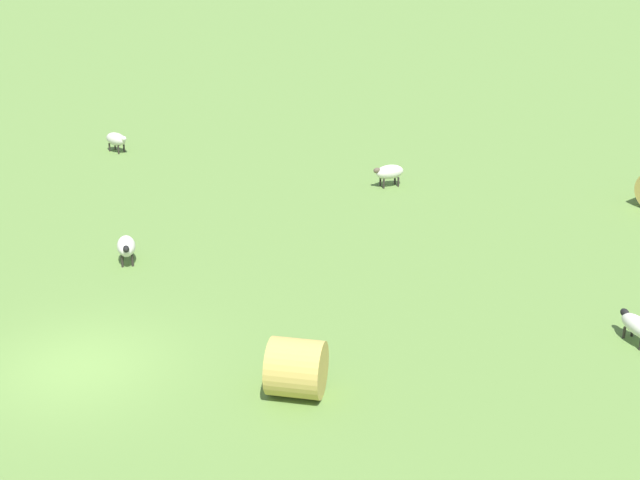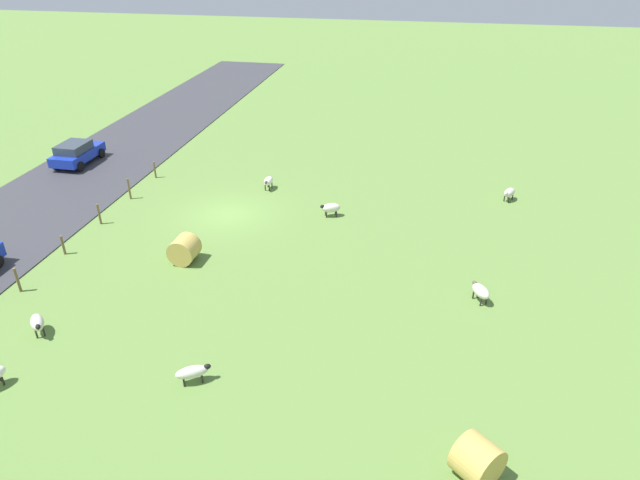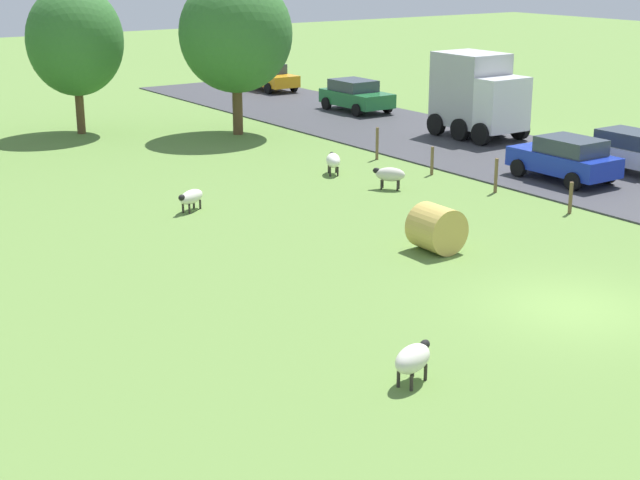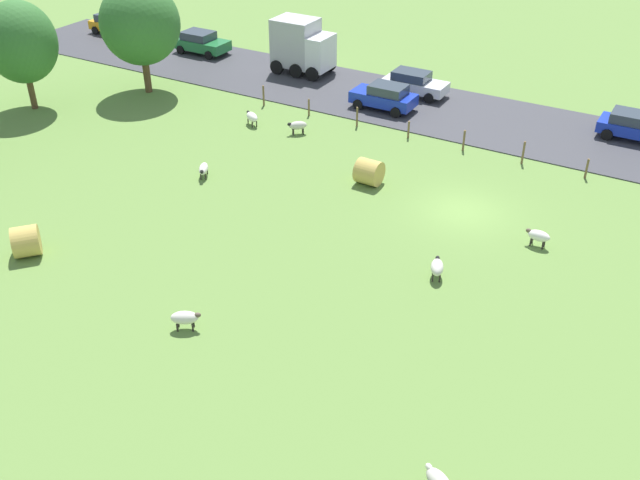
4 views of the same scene
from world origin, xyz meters
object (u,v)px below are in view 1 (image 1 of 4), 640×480
at_px(sheep_0, 638,326).
at_px(hay_bale_1, 296,368).
at_px(sheep_3, 389,172).
at_px(sheep_2, 126,246).
at_px(sheep_5, 116,139).

bearing_deg(sheep_0, hay_bale_1, -64.75).
height_order(sheep_0, sheep_3, sheep_3).
bearing_deg(sheep_3, sheep_0, 34.80).
xyz_separation_m(sheep_2, hay_bale_1, (6.02, 6.16, 0.13)).
height_order(sheep_3, hay_bale_1, hay_bale_1).
height_order(sheep_2, hay_bale_1, hay_bale_1).
distance_m(sheep_5, hay_bale_1, 19.00).
bearing_deg(sheep_0, sheep_3, -145.20).
relative_size(sheep_2, sheep_3, 1.03).
bearing_deg(hay_bale_1, sheep_0, 115.25).
height_order(sheep_3, sheep_5, sheep_3).
relative_size(sheep_5, hay_bale_1, 0.86).
bearing_deg(sheep_0, sheep_5, -124.47).
relative_size(sheep_0, hay_bale_1, 0.96).
bearing_deg(sheep_0, sheep_2, -99.78).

